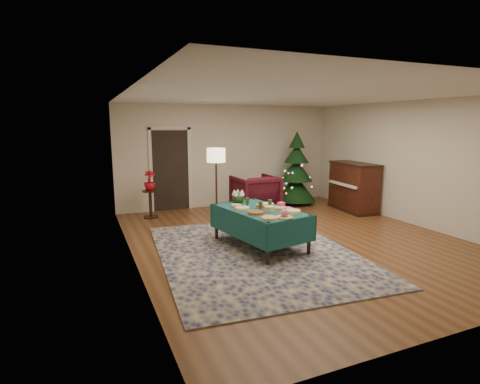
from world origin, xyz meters
name	(u,v)px	position (x,y,z in m)	size (l,w,h in m)	color
room_shell	(297,170)	(0.00, 0.00, 1.35)	(7.00, 7.00, 7.00)	#593319
doorway	(171,168)	(-1.60, 3.48, 1.10)	(1.08, 0.04, 2.16)	black
rug	(256,252)	(-1.02, -0.38, 0.01)	(3.20, 4.20, 0.02)	#131D49
buffet_table	(260,217)	(-0.82, -0.11, 0.56)	(1.35, 1.95, 0.70)	black
platter_0	(269,218)	(-1.00, -0.82, 0.72)	(0.31, 0.31, 0.04)	silver
platter_1	(284,214)	(-0.72, -0.82, 0.76)	(0.29, 0.29, 0.15)	silver
platter_2	(293,212)	(-0.43, -0.60, 0.72)	(0.31, 0.31, 0.06)	silver
platter_3	(256,213)	(-1.04, -0.41, 0.72)	(0.32, 0.32, 0.05)	silver
platter_4	(269,209)	(-0.74, -0.32, 0.74)	(0.21, 0.21, 0.09)	silver
platter_5	(280,208)	(-0.49, -0.24, 0.71)	(0.27, 0.27, 0.04)	silver
platter_6	(242,209)	(-1.12, -0.02, 0.72)	(0.30, 0.30, 0.05)	silver
platter_7	(262,206)	(-0.75, -0.03, 0.73)	(0.24, 0.24, 0.07)	silver
platter_8	(268,204)	(-0.52, 0.15, 0.71)	(0.24, 0.24, 0.04)	silver
platter_9	(236,206)	(-1.11, 0.27, 0.71)	(0.23, 0.23, 0.04)	silver
goblet_0	(247,202)	(-0.93, 0.19, 0.78)	(0.07, 0.07, 0.16)	#2D471E
goblet_1	(270,204)	(-0.62, -0.12, 0.78)	(0.07, 0.07, 0.16)	#2D471E
goblet_2	(261,206)	(-0.85, -0.20, 0.78)	(0.07, 0.07, 0.16)	#2D471E
napkin_stack	(288,208)	(-0.36, -0.32, 0.72)	(0.14, 0.14, 0.04)	#EF42AE
gift_box	(281,205)	(-0.39, -0.12, 0.74)	(0.11, 0.11, 0.09)	#E84076
centerpiece	(238,197)	(-0.95, 0.57, 0.82)	(0.25, 0.25, 0.29)	#1E4C1E
armchair	(255,192)	(0.27, 2.39, 0.52)	(1.01, 0.94, 1.04)	#420E19
floor_lamp	(216,160)	(-0.96, 1.80, 1.42)	(0.41, 0.41, 1.68)	#A57F3F
side_table	(151,205)	(-2.25, 2.84, 0.32)	(0.37, 0.37, 0.66)	black
potted_plant	(150,185)	(-2.25, 2.84, 0.79)	(0.26, 0.47, 0.26)	#B30C1A
christmas_tree	(296,172)	(1.77, 2.90, 0.90)	(1.22, 1.22, 2.01)	black
piano	(353,187)	(2.68, 1.59, 0.60)	(0.80, 1.48, 1.23)	black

